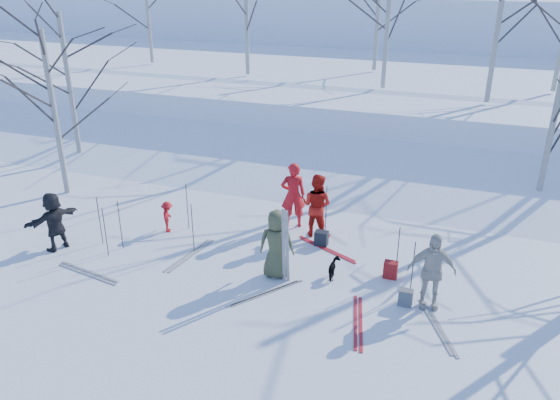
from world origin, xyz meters
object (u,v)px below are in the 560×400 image
at_px(dog, 334,269).
at_px(backpack_dark, 321,238).
at_px(skier_grey_west, 54,221).
at_px(backpack_red, 391,270).
at_px(backpack_grey, 406,298).
at_px(skier_cream_east, 431,271).
at_px(skier_redor_behind, 317,205).
at_px(skier_red_seated, 168,217).
at_px(skier_olive_center, 276,244).
at_px(skier_red_north, 293,195).

height_order(dog, backpack_dark, dog).
height_order(skier_grey_west, backpack_red, skier_grey_west).
xyz_separation_m(backpack_red, backpack_grey, (0.50, -1.03, -0.02)).
height_order(skier_cream_east, skier_grey_west, skier_cream_east).
height_order(skier_redor_behind, skier_red_seated, skier_redor_behind).
relative_size(skier_olive_center, skier_red_seated, 1.92).
distance_m(skier_red_seated, backpack_red, 6.22).
distance_m(skier_cream_east, backpack_dark, 3.57).
bearing_deg(skier_grey_west, skier_red_north, 142.07).
height_order(skier_olive_center, skier_red_seated, skier_olive_center).
xyz_separation_m(skier_olive_center, backpack_red, (2.56, 0.84, -0.64)).
relative_size(skier_red_seated, backpack_red, 2.10).
distance_m(skier_red_north, dog, 3.04).
bearing_deg(backpack_grey, dog, 162.39).
bearing_deg(backpack_red, skier_cream_east, -43.11).
bearing_deg(skier_grey_west, skier_cream_east, 113.58).
relative_size(skier_olive_center, backpack_red, 4.04).
distance_m(dog, backpack_dark, 1.65).
relative_size(skier_redor_behind, backpack_red, 4.22).
height_order(skier_red_north, dog, skier_red_north).
distance_m(skier_red_north, skier_grey_west, 6.31).
height_order(skier_olive_center, skier_grey_west, skier_olive_center).
height_order(skier_red_north, backpack_dark, skier_red_north).
distance_m(skier_redor_behind, dog, 2.36).
xyz_separation_m(skier_olive_center, dog, (1.31, 0.36, -0.61)).
relative_size(skier_redor_behind, backpack_grey, 4.67).
bearing_deg(backpack_grey, skier_redor_behind, 137.35).
distance_m(skier_olive_center, skier_red_north, 2.75).
bearing_deg(dog, backpack_red, -169.13).
bearing_deg(skier_olive_center, skier_red_north, -90.51).
height_order(skier_redor_behind, skier_cream_east, skier_redor_behind).
bearing_deg(skier_olive_center, skier_red_seated, -29.19).
xyz_separation_m(skier_red_north, skier_redor_behind, (0.78, -0.32, -0.06)).
xyz_separation_m(skier_grey_west, dog, (7.15, 1.03, -0.55)).
bearing_deg(skier_cream_east, skier_red_seated, 158.21).
relative_size(dog, backpack_dark, 1.41).
distance_m(skier_red_north, skier_redor_behind, 0.84).
distance_m(skier_red_seated, dog, 5.03).
relative_size(skier_red_seated, skier_cream_east, 0.51).
relative_size(skier_grey_west, backpack_dark, 3.92).
height_order(skier_cream_east, dog, skier_cream_east).
distance_m(backpack_red, backpack_grey, 1.14).
xyz_separation_m(skier_olive_center, skier_cream_east, (3.52, -0.06, 0.03)).
bearing_deg(skier_red_seated, skier_cream_east, -122.18).
relative_size(skier_redor_behind, skier_red_seated, 2.01).
distance_m(skier_olive_center, skier_redor_behind, 2.39).
bearing_deg(backpack_dark, skier_grey_west, -158.66).
height_order(skier_olive_center, backpack_dark, skier_olive_center).
xyz_separation_m(skier_redor_behind, backpack_grey, (2.79, -2.57, -0.70)).
xyz_separation_m(skier_redor_behind, skier_red_seated, (-3.92, -1.19, -0.44)).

